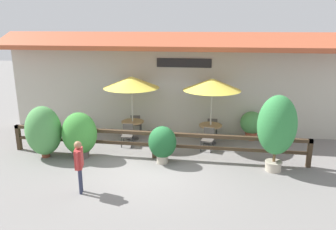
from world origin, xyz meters
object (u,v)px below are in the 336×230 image
Objects in this scene: potted_plant_broad_leaf at (277,127)px; potted_plant_tall_tropical at (43,131)px; chair_near_wallside at (136,123)px; dining_table_near at (133,125)px; chair_near_streetside at (128,134)px; chair_middle_streetside at (208,138)px; potted_plant_small_flowering at (252,124)px; potted_plant_entrance_palm at (162,143)px; potted_plant_corner_fern at (80,134)px; patio_umbrella_middle at (212,84)px; dining_table_middle at (210,129)px; chair_middle_wallside at (212,127)px; patio_umbrella_near at (131,82)px; pedestrian at (79,160)px.

potted_plant_broad_leaf is 1.34× the size of potted_plant_tall_tropical.
chair_near_wallside is 3.95m from potted_plant_tall_tropical.
chair_near_streetside is at bearing -91.02° from dining_table_near.
chair_middle_streetside is at bearing -4.00° from chair_near_streetside.
potted_plant_small_flowering is (4.81, -0.00, 0.19)m from chair_near_wallside.
potted_plant_entrance_palm is 2.92m from potted_plant_corner_fern.
patio_umbrella_middle is 1.06× the size of potted_plant_broad_leaf.
potted_plant_tall_tropical reaches higher than chair_near_streetside.
dining_table_middle is at bearing 98.95° from chair_middle_streetside.
chair_middle_wallside is 6.49m from potted_plant_tall_tropical.
potted_plant_entrance_palm is at bearing -122.13° from chair_middle_streetside.
chair_near_streetside is at bearing 46.75° from potted_plant_corner_fern.
chair_middle_wallside is 0.65× the size of potted_plant_entrance_palm.
potted_plant_entrance_palm is at bearing -53.81° from patio_umbrella_near.
dining_table_middle is (3.18, -0.75, 0.15)m from chair_near_wallside.
chair_middle_streetside is at bearing -94.67° from patio_umbrella_middle.
patio_umbrella_middle is (3.12, -0.02, 1.74)m from dining_table_near.
patio_umbrella_near is at bearing -171.30° from potted_plant_small_flowering.
potted_plant_tall_tropical is 1.22× the size of pedestrian.
patio_umbrella_middle is 5.82m from pedestrian.
patio_umbrella_near reaches higher than potted_plant_broad_leaf.
potted_plant_broad_leaf is at bearing -46.88° from patio_umbrella_middle.
chair_middle_wallside is (0.05, 0.73, -1.89)m from patio_umbrella_middle.
patio_umbrella_middle is at bearing 9.21° from chair_near_streetside.
potted_plant_entrance_palm is 1.11× the size of potted_plant_small_flowering.
chair_near_streetside is at bearing 31.30° from potted_plant_tall_tropical.
potted_plant_entrance_palm is at bearing 58.25° from chair_middle_wallside.
chair_near_streetside and chair_middle_streetside have the same top height.
potted_plant_small_flowering reaches higher than chair_middle_streetside.
chair_near_wallside is 5.29m from pedestrian.
dining_table_middle is at bearing 82.72° from chair_middle_wallside.
pedestrian reaches higher than dining_table_middle.
chair_near_wallside is 0.55× the size of pedestrian.
pedestrian is (-3.46, -5.24, 0.51)m from chair_middle_wallside.
patio_umbrella_middle is at bearing 82.72° from chair_middle_wallside.
potted_plant_tall_tropical is (-5.69, -2.26, -1.39)m from patio_umbrella_middle.
pedestrian is (2.28, -2.25, 0.01)m from potted_plant_tall_tropical.
chair_near_streetside is at bearing -167.23° from patio_umbrella_middle.
chair_near_streetside is at bearing 163.89° from potted_plant_broad_leaf.
chair_near_streetside is at bearing 21.21° from chair_middle_wallside.
dining_table_middle is 4.93m from potted_plant_corner_fern.
potted_plant_entrance_palm is 0.70× the size of potted_plant_tall_tropical.
potted_plant_entrance_palm reaches higher than dining_table_middle.
dining_table_near is at bearing 9.54° from chair_middle_wallside.
patio_umbrella_middle is at bearing 54.79° from potted_plant_entrance_palm.
chair_middle_wallside is (3.17, 0.71, -0.15)m from dining_table_near.
potted_plant_entrance_palm is at bearing 112.17° from chair_near_wallside.
potted_plant_small_flowering is (6.08, 2.85, -0.20)m from potted_plant_corner_fern.
potted_plant_corner_fern is at bearing -121.97° from dining_table_near.
dining_table_near is 0.74m from chair_near_streetside.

